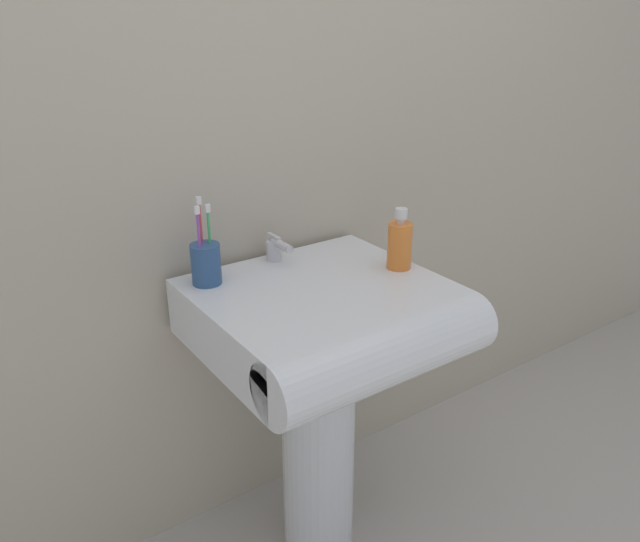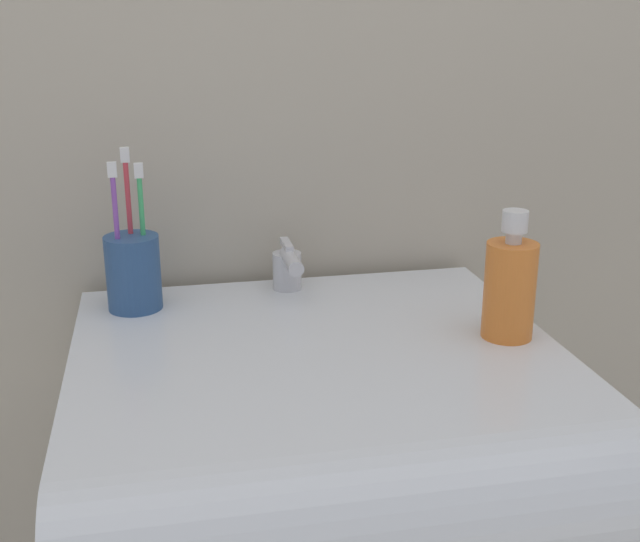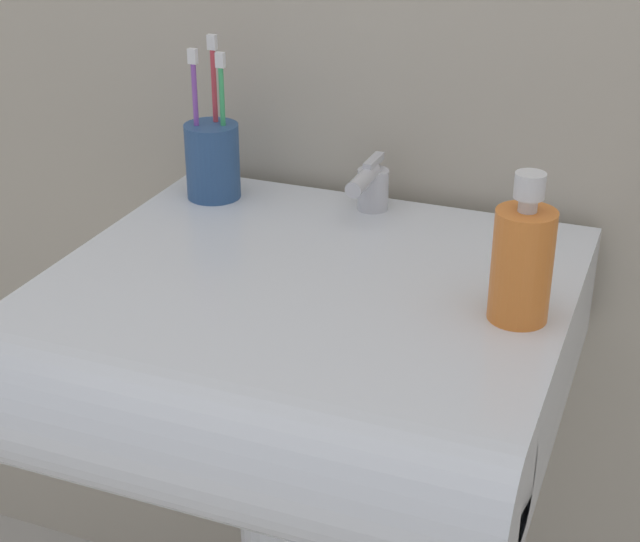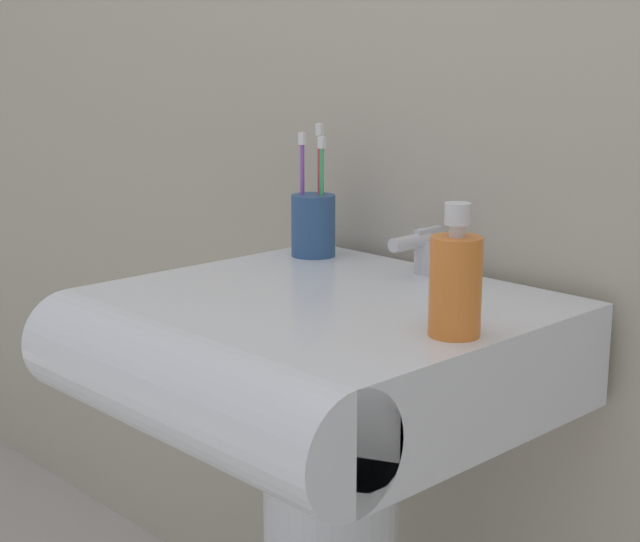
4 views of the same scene
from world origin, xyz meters
name	(u,v)px [view 4 (image 4 of 4)]	position (x,y,z in m)	size (l,w,h in m)	color
wall_back	(470,28)	(0.00, 0.30, 1.20)	(5.00, 0.05, 2.40)	#B7AD99
sink_basin	(302,355)	(0.00, -0.06, 0.75)	(0.60, 0.59, 0.15)	white
faucet	(425,251)	(0.00, 0.20, 0.86)	(0.04, 0.11, 0.07)	silver
toothbrush_cup	(313,223)	(-0.22, 0.17, 0.88)	(0.07, 0.07, 0.22)	#2D5184
soap_bottle	(456,283)	(0.24, -0.03, 0.89)	(0.06, 0.06, 0.17)	orange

